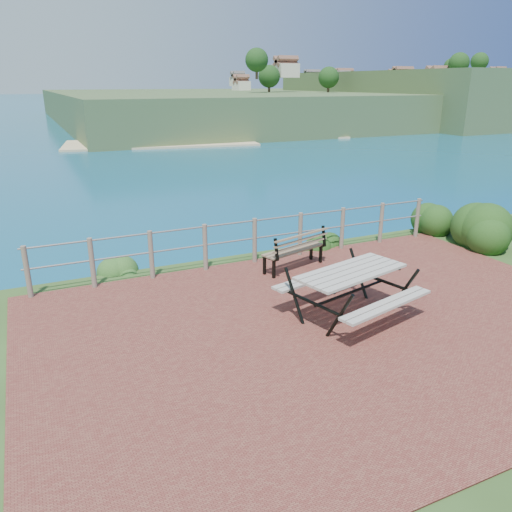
{
  "coord_description": "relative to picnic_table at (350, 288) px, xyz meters",
  "views": [
    {
      "loc": [
        -4.37,
        -6.16,
        3.81
      ],
      "look_at": [
        -0.69,
        1.79,
        0.75
      ],
      "focal_mm": 35.0,
      "sensor_mm": 36.0,
      "label": 1
    }
  ],
  "objects": [
    {
      "name": "ground",
      "position": [
        -0.33,
        -0.21,
        -0.53
      ],
      "size": [
        10.0,
        7.0,
        0.12
      ],
      "primitive_type": "cube",
      "color": "brown",
      "rests_on": "ground"
    },
    {
      "name": "ocean",
      "position": [
        -0.33,
        199.79,
        -0.53
      ],
      "size": [
        1200.0,
        1200.0,
        0.0
      ],
      "primitive_type": "plane",
      "color": "#156A7F",
      "rests_on": "ground"
    },
    {
      "name": "safety_railing",
      "position": [
        -0.33,
        3.14,
        0.05
      ],
      "size": [
        9.4,
        0.1,
        1.0
      ],
      "color": "#6B5B4C",
      "rests_on": "ground"
    },
    {
      "name": "distant_bay",
      "position": [
        172.74,
        202.4,
        -2.05
      ],
      "size": [
        290.0,
        232.36,
        24.0
      ],
      "color": "#39562B",
      "rests_on": "ground"
    },
    {
      "name": "picnic_table",
      "position": [
        0.0,
        0.0,
        0.0
      ],
      "size": [
        2.1,
        1.67,
        0.83
      ],
      "rotation": [
        0.0,
        0.0,
        0.24
      ],
      "color": "#A29C91",
      "rests_on": "ground"
    },
    {
      "name": "park_bench",
      "position": [
        0.25,
        2.42,
        0.04
      ],
      "size": [
        1.57,
        0.79,
        0.86
      ],
      "rotation": [
        0.0,
        0.0,
        0.28
      ],
      "color": "brown",
      "rests_on": "ground"
    },
    {
      "name": "shrub_right_front",
      "position": [
        5.26,
        1.78,
        -0.53
      ],
      "size": [
        1.28,
        1.28,
        1.81
      ],
      "primitive_type": "ellipsoid",
      "color": "#1D3E13",
      "rests_on": "ground"
    },
    {
      "name": "shrub_right_edge",
      "position": [
        5.01,
        3.2,
        -0.53
      ],
      "size": [
        0.94,
        0.94,
        1.35
      ],
      "primitive_type": "ellipsoid",
      "color": "#1D3E13",
      "rests_on": "ground"
    },
    {
      "name": "shrub_lip_west",
      "position": [
        -3.1,
        3.89,
        -0.53
      ],
      "size": [
        0.71,
        0.71,
        0.42
      ],
      "primitive_type": "ellipsoid",
      "color": "#29531F",
      "rests_on": "ground"
    },
    {
      "name": "shrub_lip_east",
      "position": [
        1.72,
        3.62,
        -0.53
      ],
      "size": [
        0.7,
        0.7,
        0.41
      ],
      "primitive_type": "ellipsoid",
      "color": "#1D3E13",
      "rests_on": "ground"
    }
  ]
}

